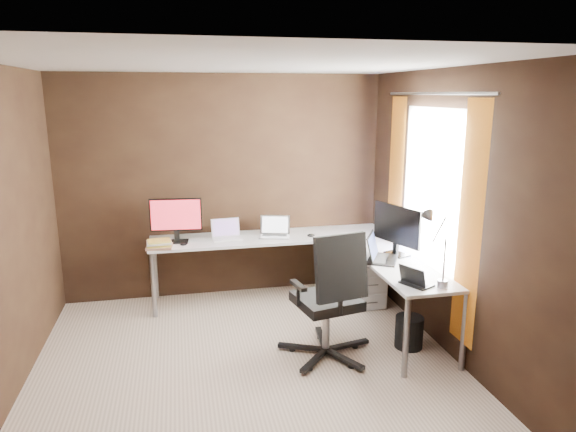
% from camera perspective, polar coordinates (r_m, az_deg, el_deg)
% --- Properties ---
extents(room, '(3.60, 3.60, 2.50)m').
position_cam_1_polar(room, '(4.21, -0.25, -0.33)').
color(room, beige).
rests_on(room, ground).
extents(desk, '(2.65, 2.25, 0.73)m').
position_cam_1_polar(desk, '(5.40, 2.82, -3.84)').
color(desk, white).
rests_on(desk, ground).
extents(drawer_pedestal, '(0.42, 0.50, 0.60)m').
position_cam_1_polar(drawer_pedestal, '(5.79, 8.15, -6.70)').
color(drawer_pedestal, white).
rests_on(drawer_pedestal, ground).
extents(monitor_left, '(0.55, 0.18, 0.47)m').
position_cam_1_polar(monitor_left, '(5.57, -12.34, -0.19)').
color(monitor_left, black).
rests_on(monitor_left, desk).
extents(monitor_right, '(0.25, 0.58, 0.50)m').
position_cam_1_polar(monitor_right, '(5.10, 12.01, -1.24)').
color(monitor_right, black).
rests_on(monitor_right, desk).
extents(laptop_white, '(0.32, 0.24, 0.21)m').
position_cam_1_polar(laptop_white, '(5.67, -6.86, -2.02)').
color(laptop_white, white).
rests_on(laptop_white, desk).
extents(laptop_silver, '(0.38, 0.31, 0.22)m').
position_cam_1_polar(laptop_silver, '(5.72, -1.49, -1.77)').
color(laptop_silver, silver).
rests_on(laptop_silver, desk).
extents(laptop_black_big, '(0.42, 0.46, 0.25)m').
position_cam_1_polar(laptop_black_big, '(4.98, 10.07, -4.23)').
color(laptop_black_big, black).
rests_on(laptop_black_big, desk).
extents(laptop_black_small, '(0.27, 0.30, 0.17)m').
position_cam_1_polar(laptop_black_small, '(4.41, 13.92, -7.00)').
color(laptop_black_small, black).
rests_on(laptop_black_small, desk).
extents(book_stack, '(0.27, 0.23, 0.08)m').
position_cam_1_polar(book_stack, '(5.45, -14.12, -3.06)').
color(book_stack, '#996B52').
rests_on(book_stack, desk).
extents(mouse_left, '(0.08, 0.05, 0.03)m').
position_cam_1_polar(mouse_left, '(5.48, -11.53, -3.09)').
color(mouse_left, black).
rests_on(mouse_left, desk).
extents(mouse_corner, '(0.10, 0.08, 0.04)m').
position_cam_1_polar(mouse_corner, '(5.70, 2.57, -2.16)').
color(mouse_corner, black).
rests_on(mouse_corner, desk).
extents(desk_lamp, '(0.20, 0.23, 0.64)m').
position_cam_1_polar(desk_lamp, '(4.33, 15.95, -2.43)').
color(desk_lamp, slate).
rests_on(desk_lamp, desk).
extents(office_chair, '(0.66, 0.67, 1.17)m').
position_cam_1_polar(office_chair, '(4.59, 4.53, -11.54)').
color(office_chair, black).
rests_on(office_chair, ground).
extents(wastebasket, '(0.32, 0.32, 0.29)m').
position_cam_1_polar(wastebasket, '(4.96, 13.29, -12.42)').
color(wastebasket, black).
rests_on(wastebasket, ground).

